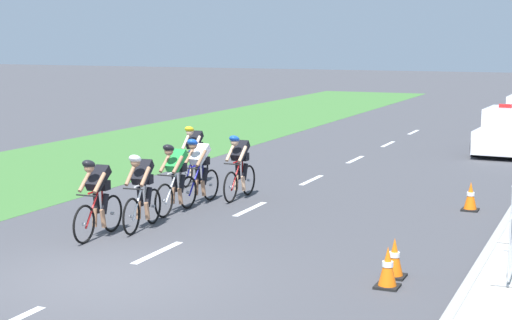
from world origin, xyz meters
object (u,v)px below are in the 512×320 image
at_px(cyclist_lead, 97,197).
at_px(cyclist_fifth, 239,166).
at_px(cyclist_second, 142,190).
at_px(cyclist_third, 175,177).
at_px(traffic_cone_mid, 471,197).
at_px(police_car_nearest, 512,132).
at_px(traffic_cone_near, 394,258).
at_px(traffic_cone_far, 388,268).
at_px(cyclist_sixth, 194,154).
at_px(cyclist_fourth, 199,170).

bearing_deg(cyclist_lead, cyclist_fifth, 78.77).
height_order(cyclist_second, cyclist_fifth, same).
height_order(cyclist_third, traffic_cone_mid, cyclist_third).
xyz_separation_m(cyclist_lead, police_car_nearest, (5.81, 15.00, -0.11)).
height_order(cyclist_lead, traffic_cone_near, cyclist_lead).
relative_size(cyclist_fifth, traffic_cone_mid, 2.69).
bearing_deg(traffic_cone_far, traffic_cone_near, 93.95).
bearing_deg(cyclist_fifth, police_car_nearest, 64.98).
bearing_deg(traffic_cone_mid, cyclist_sixth, 176.11).
bearing_deg(traffic_cone_near, police_car_nearest, 89.79).
distance_m(cyclist_lead, cyclist_second, 0.99).
relative_size(cyclist_third, cyclist_sixth, 1.00).
bearing_deg(cyclist_sixth, police_car_nearest, 53.59).
distance_m(cyclist_third, cyclist_sixth, 3.52).
xyz_separation_m(cyclist_sixth, traffic_cone_far, (6.79, -6.63, -0.48)).
bearing_deg(cyclist_third, cyclist_lead, -96.50).
bearing_deg(cyclist_second, traffic_cone_far, -18.20).
bearing_deg(police_car_nearest, cyclist_sixth, -126.41).
xyz_separation_m(traffic_cone_near, traffic_cone_mid, (0.29, 5.58, 0.00)).
xyz_separation_m(cyclist_fourth, traffic_cone_far, (5.48, -4.39, -0.48)).
height_order(cyclist_second, traffic_cone_mid, cyclist_second).
height_order(cyclist_second, traffic_cone_far, cyclist_second).
bearing_deg(traffic_cone_mid, police_car_nearest, 91.39).
distance_m(traffic_cone_near, traffic_cone_mid, 5.59).
xyz_separation_m(cyclist_second, traffic_cone_mid, (5.63, 4.38, -0.48)).
bearing_deg(traffic_cone_mid, traffic_cone_far, -92.34).
relative_size(cyclist_fourth, police_car_nearest, 0.39).
bearing_deg(cyclist_sixth, traffic_cone_near, -41.89).
bearing_deg(traffic_cone_near, cyclist_sixth, 138.11).
bearing_deg(police_car_nearest, traffic_cone_near, -90.21).
relative_size(cyclist_lead, traffic_cone_near, 2.69).
bearing_deg(cyclist_fifth, cyclist_third, -107.02).
height_order(cyclist_sixth, traffic_cone_near, cyclist_sixth).
distance_m(cyclist_third, traffic_cone_far, 6.47).
distance_m(cyclist_second, traffic_cone_near, 5.49).
height_order(cyclist_lead, cyclist_second, same).
bearing_deg(traffic_cone_near, cyclist_fourth, 144.98).
relative_size(cyclist_fourth, cyclist_sixth, 1.00).
xyz_separation_m(cyclist_third, police_car_nearest, (5.53, 12.51, -0.11)).
xyz_separation_m(cyclist_lead, cyclist_fifth, (0.88, 4.45, 0.00)).
bearing_deg(cyclist_sixth, cyclist_fifth, -34.93).
bearing_deg(cyclist_second, police_car_nearest, 69.06).
height_order(cyclist_third, police_car_nearest, police_car_nearest).
height_order(cyclist_fourth, traffic_cone_near, cyclist_fourth).
height_order(cyclist_third, cyclist_fourth, same).
relative_size(cyclist_fifth, cyclist_sixth, 1.00).
relative_size(cyclist_lead, police_car_nearest, 0.39).
distance_m(cyclist_fourth, cyclist_fifth, 1.09).
relative_size(cyclist_second, cyclist_sixth, 1.00).
distance_m(cyclist_fourth, police_car_nearest, 12.73).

